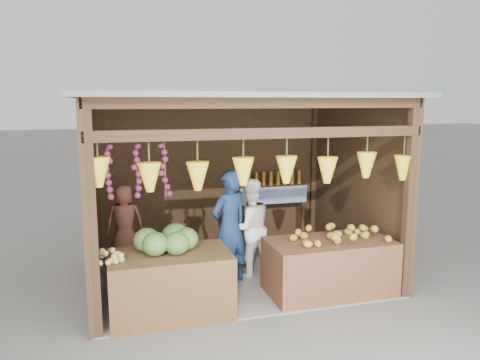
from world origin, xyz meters
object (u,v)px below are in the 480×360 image
at_px(woman_standing, 249,228).
at_px(vendor_seated, 125,221).
at_px(counter_right, 329,267).
at_px(counter_left, 170,284).
at_px(man_standing, 230,227).

bearing_deg(woman_standing, vendor_seated, -20.92).
bearing_deg(counter_right, counter_left, -178.89).
distance_m(counter_left, counter_right, 2.13).
xyz_separation_m(counter_right, vendor_seated, (-2.60, 1.25, 0.50)).
height_order(counter_right, woman_standing, woman_standing).
bearing_deg(counter_left, man_standing, 38.62).
height_order(counter_right, vendor_seated, vendor_seated).
xyz_separation_m(counter_left, man_standing, (0.94, 0.75, 0.43)).
bearing_deg(vendor_seated, woman_standing, 174.31).
xyz_separation_m(counter_left, vendor_seated, (-0.46, 1.29, 0.48)).
distance_m(counter_right, vendor_seated, 2.92).
bearing_deg(counter_right, man_standing, 149.32).
xyz_separation_m(counter_left, counter_right, (2.13, 0.04, -0.02)).
distance_m(counter_left, man_standing, 1.28).
height_order(counter_left, woman_standing, woman_standing).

